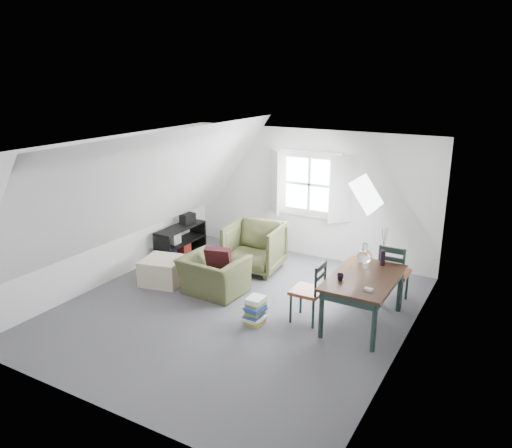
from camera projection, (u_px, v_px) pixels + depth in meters
The scene contains 24 objects.
floor at pixel (236, 309), 7.73m from camera, with size 5.50×5.50×0.00m, color #4F4F54.
ceiling at pixel (234, 148), 7.00m from camera, with size 5.50×5.50×0.00m, color white.
wall_back at pixel (310, 194), 9.65m from camera, with size 5.00×5.00×0.00m, color silver.
wall_front at pixel (93, 305), 5.07m from camera, with size 5.00×5.00×0.00m, color silver.
wall_left at pixel (111, 210), 8.54m from camera, with size 5.50×5.50×0.00m, color silver.
wall_right at pixel (406, 263), 6.18m from camera, with size 5.50×5.50×0.00m, color silver.
slope_left at pixel (152, 186), 7.94m from camera, with size 5.50×5.50×0.00m, color white.
slope_right at pixel (336, 212), 6.48m from camera, with size 5.50×5.50×0.00m, color white.
dormer_window at pixel (309, 185), 9.53m from camera, with size 1.71×0.35×1.30m.
skylight at pixel (367, 194), 7.57m from camera, with size 0.55×0.75×0.04m, color white.
armchair_near at pixel (214, 293), 8.28m from camera, with size 0.98×0.86×0.64m, color #454B28.
armchair_far at pixel (255, 270), 9.26m from camera, with size 0.95×0.98×0.89m, color #454B28.
throw_pillow at pixel (218, 259), 8.24m from camera, with size 0.42×0.12×0.42m, color #3C1018.
ottoman at pixel (163, 271), 8.63m from camera, with size 0.66×0.66×0.44m, color beige.
dining_table at pixel (364, 283), 7.10m from camera, with size 0.89×1.48×0.74m.
demijohn at pixel (364, 256), 7.47m from camera, with size 0.23×0.23×0.32m.
vase_twigs at pixel (383, 257), 7.44m from camera, with size 0.07×0.08×0.58m.
cup at pixel (340, 280), 6.94m from camera, with size 0.10×0.10×0.09m, color black.
paper_box at pixel (368, 290), 6.59m from camera, with size 0.11×0.07×0.04m, color white.
dining_chair_far at pixel (393, 272), 7.81m from camera, with size 0.46×0.46×0.98m.
dining_chair_near at pixel (310, 291), 7.22m from camera, with size 0.44×0.44×0.93m.
media_shelf at pixel (180, 243), 9.85m from camera, with size 0.39×1.18×0.61m.
electronics_box at pixel (188, 219), 9.97m from camera, with size 0.20×0.28×0.22m, color black.
magazine_stack at pixel (256, 311), 7.24m from camera, with size 0.30×0.35×0.40m.
Camera 1 is at (3.72, -5.94, 3.52)m, focal length 35.00 mm.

